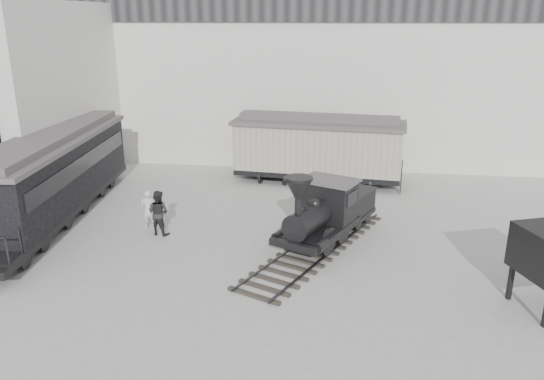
# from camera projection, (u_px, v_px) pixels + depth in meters

# --- Properties ---
(ground) EXTENTS (90.00, 90.00, 0.00)m
(ground) POSITION_uv_depth(u_px,v_px,m) (280.00, 283.00, 17.29)
(ground) COLOR #9E9E9B
(north_wall) EXTENTS (34.00, 2.51, 11.00)m
(north_wall) POSITION_uv_depth(u_px,v_px,m) (313.00, 68.00, 29.67)
(north_wall) COLOR silver
(north_wall) RESTS_ON ground
(west_pavilion) EXTENTS (7.00, 12.11, 9.00)m
(west_pavilion) POSITION_uv_depth(u_px,v_px,m) (23.00, 94.00, 27.12)
(west_pavilion) COLOR silver
(west_pavilion) RESTS_ON ground
(locomotive) EXTENTS (5.34, 8.79, 3.10)m
(locomotive) POSITION_uv_depth(u_px,v_px,m) (325.00, 215.00, 19.99)
(locomotive) COLOR #292421
(locomotive) RESTS_ON ground
(boxcar) EXTENTS (8.96, 3.56, 3.58)m
(boxcar) POSITION_uv_depth(u_px,v_px,m) (318.00, 147.00, 27.33)
(boxcar) COLOR black
(boxcar) RESTS_ON ground
(passenger_coach) EXTENTS (3.90, 12.92, 3.41)m
(passenger_coach) POSITION_uv_depth(u_px,v_px,m) (54.00, 175.00, 22.57)
(passenger_coach) COLOR black
(passenger_coach) RESTS_ON ground
(visitor_a) EXTENTS (0.71, 0.61, 1.64)m
(visitor_a) POSITION_uv_depth(u_px,v_px,m) (148.00, 210.00, 21.53)
(visitor_a) COLOR silver
(visitor_a) RESTS_ON ground
(visitor_b) EXTENTS (1.03, 0.89, 1.82)m
(visitor_b) POSITION_uv_depth(u_px,v_px,m) (158.00, 213.00, 20.95)
(visitor_b) COLOR #262527
(visitor_b) RESTS_ON ground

